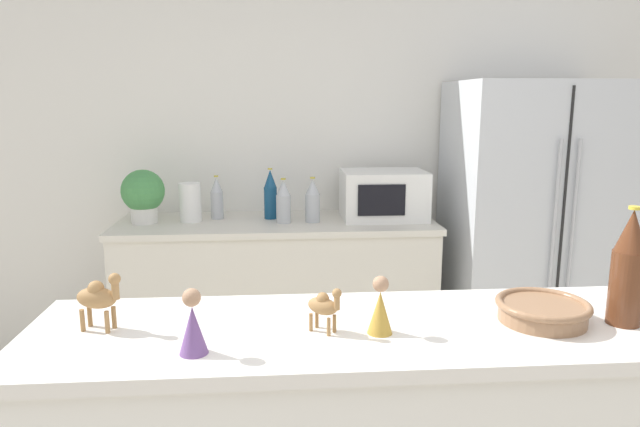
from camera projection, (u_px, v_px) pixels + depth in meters
name	position (u px, v px, depth m)	size (l,w,h in m)	color
wall_back	(318.00, 151.00, 3.55)	(8.00, 0.06, 2.55)	white
back_counter	(278.00, 295.00, 3.37)	(1.81, 0.63, 0.90)	silver
refrigerator	(531.00, 229.00, 3.33)	(0.93, 0.73, 1.69)	silver
potted_plant	(143.00, 194.00, 3.18)	(0.24, 0.24, 0.30)	silver
paper_towel_roll	(190.00, 202.00, 3.24)	(0.12, 0.12, 0.22)	white
microwave	(383.00, 195.00, 3.32)	(0.48, 0.37, 0.28)	white
back_bottle_0	(217.00, 198.00, 3.31)	(0.07, 0.07, 0.25)	#B2B7BC
back_bottle_1	(283.00, 202.00, 3.20)	(0.08, 0.08, 0.25)	#B2B7BC
back_bottle_2	(313.00, 201.00, 3.22)	(0.08, 0.08, 0.26)	#B2B7BC
back_bottle_3	(270.00, 195.00, 3.31)	(0.08, 0.08, 0.30)	navy
wine_bottle	(628.00, 269.00, 1.44)	(0.08, 0.08, 0.31)	#562D19
fruit_bowl	(543.00, 310.00, 1.48)	(0.24, 0.24, 0.06)	#8C6647
camel_figurine	(324.00, 305.00, 1.40)	(0.09, 0.09, 0.12)	olive
camel_figurine_second	(98.00, 297.00, 1.41)	(0.12, 0.08, 0.15)	olive
wise_man_figurine_crimson	(193.00, 326.00, 1.29)	(0.07, 0.07, 0.15)	#6B4784
wise_man_figurine_purple	(380.00, 309.00, 1.40)	(0.06, 0.06, 0.15)	#B28933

